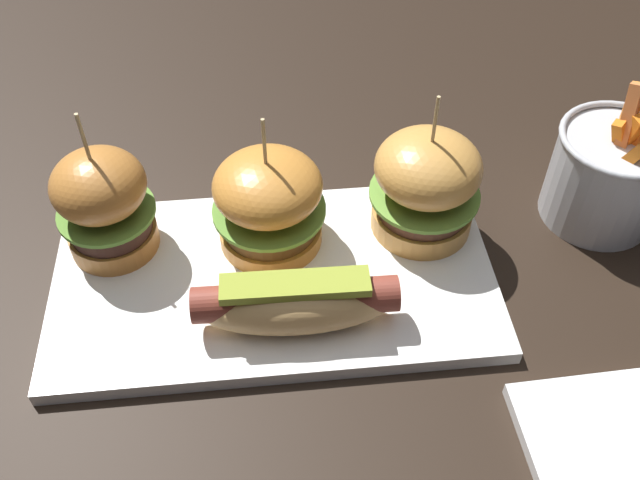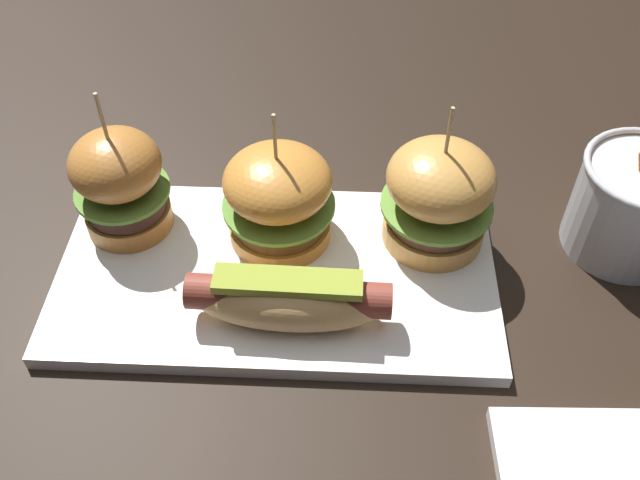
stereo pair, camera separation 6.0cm
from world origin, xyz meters
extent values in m
plane|color=black|center=(0.00, 0.00, 0.00)|extent=(3.00, 3.00, 0.00)
cube|color=white|center=(0.00, 0.00, 0.01)|extent=(0.39, 0.21, 0.01)
ellipsoid|color=tan|center=(0.02, -0.05, 0.04)|extent=(0.16, 0.06, 0.05)
cylinder|color=brown|center=(0.02, -0.05, 0.04)|extent=(0.17, 0.03, 0.03)
cube|color=olive|center=(0.02, -0.05, 0.06)|extent=(0.12, 0.03, 0.01)
cylinder|color=#BB7533|center=(-0.14, 0.05, 0.02)|extent=(0.08, 0.08, 0.02)
cylinder|color=#43261E|center=(-0.14, 0.05, 0.04)|extent=(0.07, 0.07, 0.02)
cylinder|color=#609338|center=(-0.14, 0.05, 0.06)|extent=(0.09, 0.09, 0.00)
ellipsoid|color=#BB7533|center=(-0.14, 0.05, 0.09)|extent=(0.08, 0.08, 0.06)
cylinder|color=tan|center=(-0.14, 0.05, 0.13)|extent=(0.00, 0.00, 0.06)
cylinder|color=#CD8334|center=(0.00, 0.04, 0.02)|extent=(0.09, 0.09, 0.02)
cylinder|color=brown|center=(0.00, 0.04, 0.04)|extent=(0.09, 0.09, 0.02)
cylinder|color=#609338|center=(0.00, 0.04, 0.05)|extent=(0.10, 0.10, 0.00)
ellipsoid|color=#CD8334|center=(0.00, 0.04, 0.08)|extent=(0.10, 0.10, 0.05)
cylinder|color=tan|center=(0.00, 0.04, 0.12)|extent=(0.00, 0.00, 0.06)
cylinder|color=gold|center=(0.14, 0.05, 0.02)|extent=(0.09, 0.09, 0.02)
cylinder|color=brown|center=(0.14, 0.05, 0.04)|extent=(0.09, 0.09, 0.02)
cylinder|color=#6B9E3D|center=(0.14, 0.05, 0.05)|extent=(0.10, 0.10, 0.00)
ellipsoid|color=gold|center=(0.14, 0.05, 0.09)|extent=(0.10, 0.10, 0.06)
cylinder|color=tan|center=(0.14, 0.05, 0.13)|extent=(0.00, 0.00, 0.06)
cylinder|color=#B7BABF|center=(0.32, 0.06, 0.04)|extent=(0.11, 0.11, 0.09)
torus|color=#B7BABF|center=(0.32, 0.06, 0.09)|extent=(0.11, 0.11, 0.01)
cube|color=orange|center=(0.32, 0.06, 0.09)|extent=(0.02, 0.03, 0.07)
cube|color=orange|center=(0.33, 0.08, 0.09)|extent=(0.02, 0.02, 0.08)
cube|color=orange|center=(0.32, 0.06, 0.08)|extent=(0.03, 0.01, 0.06)
cube|color=orange|center=(0.32, 0.04, 0.09)|extent=(0.04, 0.04, 0.08)
cube|color=orange|center=(0.32, 0.06, 0.10)|extent=(0.02, 0.04, 0.09)
camera|label=1|loc=(0.00, -0.41, 0.49)|focal=39.48mm
camera|label=2|loc=(0.06, -0.41, 0.49)|focal=39.48mm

